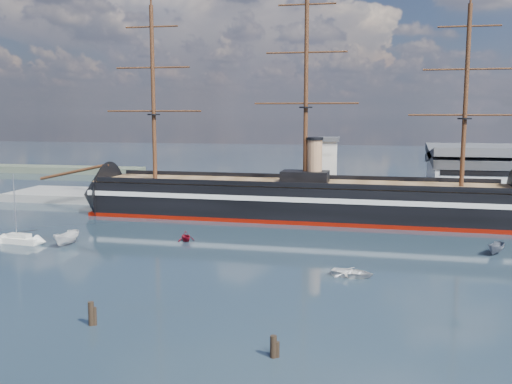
# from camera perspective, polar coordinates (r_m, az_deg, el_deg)

# --- Properties ---
(ground) EXTENTS (600.00, 600.00, 0.00)m
(ground) POSITION_cam_1_polar(r_m,az_deg,el_deg) (104.43, 4.11, -4.62)
(ground) COLOR #15242E
(ground) RESTS_ON ground
(quay) EXTENTS (180.00, 18.00, 2.00)m
(quay) POSITION_cam_1_polar(r_m,az_deg,el_deg) (139.03, 10.09, -1.56)
(quay) COLOR slate
(quay) RESTS_ON ground
(quay_tower) EXTENTS (5.00, 5.00, 15.00)m
(quay_tower) POSITION_cam_1_polar(r_m,az_deg,el_deg) (135.10, 7.19, 2.40)
(quay_tower) COLOR silver
(quay_tower) RESTS_ON ground
(warship) EXTENTS (113.10, 18.75, 53.94)m
(warship) POSITION_cam_1_polar(r_m,az_deg,el_deg) (123.78, 3.17, -0.72)
(warship) COLOR black
(warship) RESTS_ON ground
(sailboat) EXTENTS (7.80, 3.07, 12.16)m
(sailboat) POSITION_cam_1_polar(r_m,az_deg,el_deg) (108.17, -22.59, -4.36)
(sailboat) COLOR silver
(sailboat) RESTS_ON ground
(motorboat_a) EXTENTS (7.55, 3.45, 2.92)m
(motorboat_a) POSITION_cam_1_polar(r_m,az_deg,el_deg) (103.88, -18.37, -5.08)
(motorboat_a) COLOR white
(motorboat_a) RESTS_ON ground
(motorboat_b) EXTENTS (2.26, 3.91, 1.71)m
(motorboat_b) POSITION_cam_1_polar(r_m,az_deg,el_deg) (81.39, 9.60, -8.37)
(motorboat_b) COLOR silver
(motorboat_b) RESTS_ON ground
(motorboat_c) EXTENTS (6.17, 4.74, 2.35)m
(motorboat_c) POSITION_cam_1_polar(r_m,az_deg,el_deg) (100.30, 22.87, -5.77)
(motorboat_c) COLOR #565D6A
(motorboat_c) RESTS_ON ground
(motorboat_d) EXTENTS (5.83, 5.15, 2.01)m
(motorboat_d) POSITION_cam_1_polar(r_m,az_deg,el_deg) (102.47, -7.02, -4.90)
(motorboat_d) COLOR maroon
(motorboat_d) RESTS_ON ground
(piling_near_left) EXTENTS (0.64, 0.64, 3.32)m
(piling_near_left) POSITION_cam_1_polar(r_m,az_deg,el_deg) (65.49, -16.11, -12.68)
(piling_near_left) COLOR black
(piling_near_left) RESTS_ON ground
(piling_near_mid) EXTENTS (0.64, 0.64, 2.81)m
(piling_near_mid) POSITION_cam_1_polar(r_m,az_deg,el_deg) (55.58, 1.74, -16.19)
(piling_near_mid) COLOR black
(piling_near_mid) RESTS_ON ground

